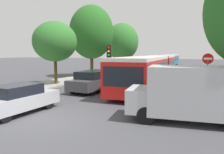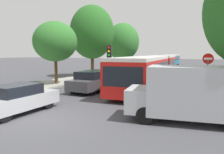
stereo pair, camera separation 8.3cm
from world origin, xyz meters
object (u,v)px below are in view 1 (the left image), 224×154
(queued_car_blue, at_px, (148,67))
(queued_car_navy, at_px, (139,70))
(queued_car_silver, at_px, (17,99))
(no_entry_sign, at_px, (207,68))
(traffic_light, at_px, (109,58))
(white_van, at_px, (194,92))
(queued_car_white, at_px, (159,65))
(tree_left_distant, at_px, (122,42))
(tree_left_mid, at_px, (55,42))
(queued_car_green, at_px, (121,75))
(city_bus_rear, at_px, (170,59))
(articulated_bus, at_px, (152,68))
(queued_car_graphite, at_px, (93,81))
(tree_left_far, at_px, (91,34))

(queued_car_blue, bearing_deg, queued_car_navy, -173.13)
(queued_car_silver, xyz_separation_m, no_entry_sign, (8.15, 8.30, 1.18))
(traffic_light, bearing_deg, white_van, 43.90)
(no_entry_sign, bearing_deg, queued_car_navy, -142.63)
(queued_car_navy, distance_m, white_van, 17.99)
(queued_car_white, bearing_deg, tree_left_distant, 141.96)
(traffic_light, height_order, tree_left_mid, tree_left_mid)
(white_van, bearing_deg, traffic_light, -47.87)
(queued_car_white, xyz_separation_m, tree_left_distant, (-4.77, -5.54, 3.81))
(queued_car_green, xyz_separation_m, queued_car_navy, (0.16, 5.74, 0.01))
(queued_car_navy, distance_m, queued_car_white, 11.93)
(city_bus_rear, height_order, traffic_light, traffic_light)
(articulated_bus, bearing_deg, no_entry_sign, 48.49)
(queued_car_silver, distance_m, queued_car_navy, 18.43)
(queued_car_navy, xyz_separation_m, traffic_light, (1.04, -11.20, 1.78))
(white_van, bearing_deg, queued_car_green, -63.03)
(white_van, xyz_separation_m, traffic_light, (-6.24, 5.24, 1.26))
(articulated_bus, height_order, traffic_light, traffic_light)
(traffic_light, distance_m, tree_left_mid, 5.78)
(queued_car_green, bearing_deg, tree_left_distant, 23.57)
(queued_car_graphite, bearing_deg, queued_car_blue, 3.99)
(queued_car_silver, xyz_separation_m, queued_car_blue, (-0.01, 24.36, -0.01))
(queued_car_green, distance_m, white_van, 13.04)
(city_bus_rear, distance_m, queued_car_white, 12.47)
(tree_left_mid, bearing_deg, queued_car_graphite, -17.26)
(white_van, relative_size, tree_left_distant, 0.70)
(queued_car_white, height_order, tree_left_distant, tree_left_distant)
(queued_car_green, relative_size, tree_left_mid, 0.73)
(white_van, distance_m, traffic_light, 8.24)
(articulated_bus, distance_m, tree_left_far, 9.56)
(no_entry_sign, xyz_separation_m, tree_left_distant, (-12.52, 16.51, 2.71))
(queued_car_green, height_order, no_entry_sign, no_entry_sign)
(city_bus_rear, distance_m, tree_left_mid, 35.11)
(articulated_bus, distance_m, queued_car_graphite, 6.19)
(city_bus_rear, relative_size, white_van, 2.18)
(queued_car_blue, bearing_deg, traffic_light, -172.39)
(tree_left_mid, height_order, tree_left_far, tree_left_far)
(traffic_light, bearing_deg, queued_car_green, -173.65)
(articulated_bus, relative_size, queued_car_silver, 4.29)
(queued_car_navy, relative_size, tree_left_far, 0.49)
(queued_car_navy, bearing_deg, queued_car_green, -178.95)
(tree_left_far, bearing_deg, no_entry_sign, -29.24)
(tree_left_far, distance_m, tree_left_distant, 9.39)
(articulated_bus, relative_size, traffic_light, 5.11)
(queued_car_blue, relative_size, queued_car_white, 0.90)
(no_entry_sign, bearing_deg, queued_car_white, -160.63)
(queued_car_blue, bearing_deg, tree_left_distant, 86.81)
(queued_car_green, xyz_separation_m, tree_left_distant, (-4.63, 12.13, 3.89))
(queued_car_silver, xyz_separation_m, queued_car_green, (0.26, 12.68, -0.00))
(articulated_bus, relative_size, tree_left_far, 2.07)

